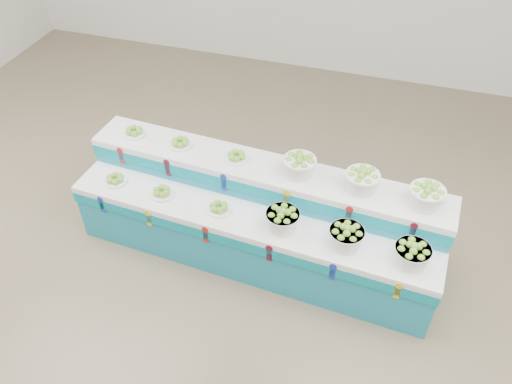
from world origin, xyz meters
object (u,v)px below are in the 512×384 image
at_px(display_stand, 256,218).
at_px(plate_upper_mid, 180,142).
at_px(basket_upper_right, 427,196).
at_px(basket_lower_left, 283,219).

bearing_deg(display_stand, plate_upper_mid, 166.01).
bearing_deg(plate_upper_mid, display_stand, -17.97).
relative_size(plate_upper_mid, basket_upper_right, 0.75).
relative_size(basket_lower_left, plate_upper_mid, 1.34).
relative_size(display_stand, plate_upper_mid, 15.60).
distance_m(basket_lower_left, basket_upper_right, 1.33).
xyz_separation_m(plate_upper_mid, basket_upper_right, (2.51, -0.17, 0.07)).
height_order(display_stand, basket_upper_right, basket_upper_right).
xyz_separation_m(display_stand, basket_upper_right, (1.59, 0.13, 0.63)).
height_order(plate_upper_mid, basket_upper_right, basket_upper_right).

